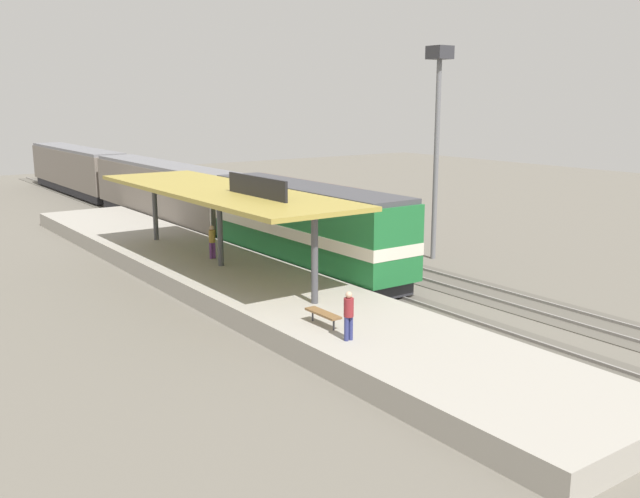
% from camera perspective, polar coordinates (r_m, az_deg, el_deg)
% --- Properties ---
extents(ground_plane, '(120.00, 120.00, 0.00)m').
position_cam_1_polar(ground_plane, '(38.50, 0.75, -1.33)').
color(ground_plane, '#666056').
extents(track_near, '(3.20, 110.00, 0.16)m').
position_cam_1_polar(track_near, '(37.38, -1.72, -1.69)').
color(track_near, '#565249').
rests_on(track_near, ground).
extents(track_far, '(3.20, 110.00, 0.16)m').
position_cam_1_polar(track_far, '(40.05, 3.75, -0.78)').
color(track_far, '#565249').
rests_on(track_far, ground).
extents(platform, '(6.00, 44.00, 0.90)m').
position_cam_1_polar(platform, '(35.00, -7.99, -2.05)').
color(platform, '#9E998E').
rests_on(platform, ground).
extents(station_canopy, '(5.20, 18.00, 4.70)m').
position_cam_1_polar(station_canopy, '(34.17, -8.12, 4.58)').
color(station_canopy, '#47474C').
rests_on(station_canopy, platform).
extents(platform_bench, '(0.44, 1.70, 0.50)m').
position_cam_1_polar(platform_bench, '(25.40, 0.24, -5.26)').
color(platform_bench, '#333338').
rests_on(platform_bench, platform).
extents(locomotive, '(2.93, 14.43, 4.44)m').
position_cam_1_polar(locomotive, '(36.35, -1.16, 1.75)').
color(locomotive, '#28282D').
rests_on(locomotive, track_near).
extents(passenger_carriage_front, '(2.90, 20.00, 4.24)m').
position_cam_1_polar(passenger_carriage_front, '(52.05, -12.47, 4.49)').
color(passenger_carriage_front, '#28282D').
rests_on(passenger_carriage_front, track_near).
extents(passenger_carriage_rear, '(2.90, 20.00, 4.24)m').
position_cam_1_polar(passenger_carriage_rear, '(71.54, -19.12, 6.10)').
color(passenger_carriage_rear, '#28282D').
rests_on(passenger_carriage_rear, track_near).
extents(freight_car, '(2.80, 12.00, 3.54)m').
position_cam_1_polar(freight_car, '(45.90, -2.41, 3.35)').
color(freight_car, '#28282D').
rests_on(freight_car, track_far).
extents(light_mast, '(1.10, 1.10, 11.70)m').
position_cam_1_polar(light_mast, '(39.66, 9.52, 11.15)').
color(light_mast, slate).
rests_on(light_mast, ground).
extents(person_waiting, '(0.34, 0.34, 1.71)m').
position_cam_1_polar(person_waiting, '(23.76, 2.34, -5.21)').
color(person_waiting, navy).
rests_on(person_waiting, platform).
extents(person_walking, '(0.34, 0.34, 1.71)m').
position_cam_1_polar(person_walking, '(36.32, -8.72, 0.71)').
color(person_walking, '#663375').
rests_on(person_walking, platform).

